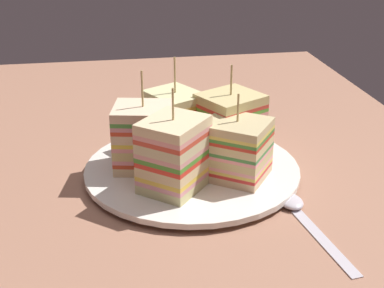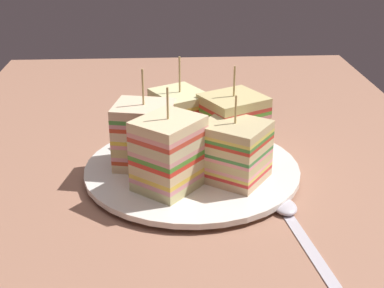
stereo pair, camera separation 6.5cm
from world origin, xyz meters
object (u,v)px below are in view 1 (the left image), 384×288
Objects in this scene: sandwich_wedge_4 at (174,154)px; spoon at (299,211)px; sandwich_wedge_3 at (145,137)px; chip_pile at (197,163)px; sandwich_wedge_1 at (230,126)px; sandwich_wedge_0 at (236,149)px; plate at (192,170)px; sandwich_wedge_2 at (176,121)px.

spoon is at bearing -75.61° from sandwich_wedge_4.
chip_pile is (-1.75, -6.11, -3.07)cm from sandwich_wedge_3.
sandwich_wedge_0 is at bearing 56.55° from sandwich_wedge_1.
sandwich_wedge_3 reaches higher than plate.
sandwich_wedge_0 is 0.84× the size of sandwich_wedge_3.
sandwich_wedge_4 is at bearing -52.84° from sandwich_wedge_3.
sandwich_wedge_4 is (-1.64, 7.50, 0.66)cm from sandwich_wedge_0.
sandwich_wedge_2 is at bearing 30.77° from sandwich_wedge_4.
sandwich_wedge_0 is 0.86× the size of sandwich_wedge_4.
sandwich_wedge_0 is 1.47× the size of chip_pile.
plate is at bearing 28.63° from chip_pile.
plate is at bearing 34.67° from spoon.
spoon is (-6.03, -12.75, -4.96)cm from sandwich_wedge_4.
sandwich_wedge_0 reaches higher than chip_pile.
spoon is (-10.06, -9.41, -1.69)cm from chip_pile.
sandwich_wedge_1 is 0.97× the size of sandwich_wedge_2.
sandwich_wedge_2 is 10.63cm from sandwich_wedge_4.
sandwich_wedge_4 is at bearing -38.27° from sandwich_wedge_2.
plate is at bearing -0.21° from sandwich_wedge_0.
sandwich_wedge_3 reaches higher than sandwich_wedge_1.
sandwich_wedge_0 is (-3.29, -4.65, 3.95)cm from plate.
sandwich_wedge_1 is 7.14cm from sandwich_wedge_2.
sandwich_wedge_4 is at bearing 14.15° from sandwich_wedge_1.
chip_pile is 0.45× the size of spoon.
spoon is at bearing -136.93° from chip_pile.
sandwich_wedge_3 is (4.15, 10.28, 0.46)cm from sandwich_wedge_0.
chip_pile is at bearing 5.13° from sandwich_wedge_0.
sandwich_wedge_1 is at bearing -65.33° from plate.
sandwich_wedge_4 is at bearing 47.39° from sandwich_wedge_0.
sandwich_wedge_0 is at bearing -38.00° from sandwich_wedge_4.
sandwich_wedge_2 reaches higher than plate.
sandwich_wedge_2 is 20.46cm from spoon.
sandwich_wedge_3 is 20.08cm from spoon.
sandwich_wedge_2 is at bearing -21.46° from sandwich_wedge_0.
chip_pile is (4.04, -3.34, -3.27)cm from sandwich_wedge_4.
sandwich_wedge_4 is at bearing 140.37° from chip_pile.
sandwich_wedge_4 reaches higher than spoon.
sandwich_wedge_3 is at bearing -20.14° from sandwich_wedge_1.
sandwich_wedge_1 is at bearing -8.02° from sandwich_wedge_4.
sandwich_wedge_3 is (-1.52, 10.80, -0.15)cm from sandwich_wedge_1.
chip_pile is at bearing -151.37° from plate.
sandwich_wedge_3 is at bearing 65.30° from sandwich_wedge_4.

